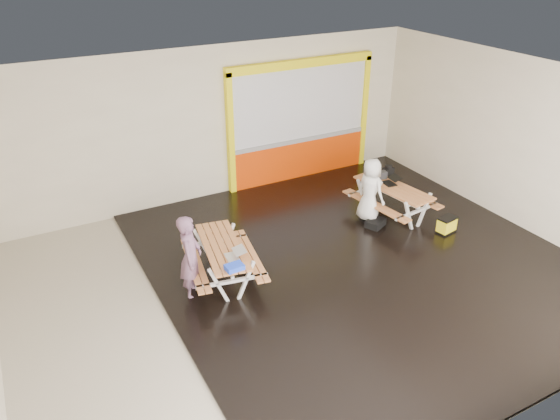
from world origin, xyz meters
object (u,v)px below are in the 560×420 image
person_left (191,257)px  laptop_right (391,181)px  picnic_table_right (393,194)px  picnic_table_left (223,254)px  backpack (388,174)px  person_right (370,190)px  laptop_left (235,254)px  blue_pouch (234,267)px  dark_case (375,223)px  fluke_bag (447,225)px  toolbox (378,175)px

person_left → laptop_right: size_ratio=4.06×
picnic_table_right → laptop_right: laptop_right is taller
picnic_table_left → backpack: size_ratio=4.81×
picnic_table_right → person_right: size_ratio=1.43×
laptop_left → blue_pouch: (-0.16, -0.34, -0.00)m
laptop_left → dark_case: bearing=10.9°
person_left → person_right: 4.30m
picnic_table_left → fluke_bag: 4.77m
picnic_table_left → blue_pouch: bearing=-98.3°
person_right → laptop_left: 3.69m
dark_case → fluke_bag: bearing=-38.4°
picnic_table_left → laptop_left: 0.49m
picnic_table_left → picnic_table_right: size_ratio=1.00×
laptop_left → blue_pouch: size_ratio=1.24×
picnic_table_left → blue_pouch: 0.82m
toolbox → dark_case: 1.18m
person_left → dark_case: bearing=-56.0°
backpack → toolbox: bearing=-155.1°
laptop_right → backpack: size_ratio=0.92×
blue_pouch → backpack: size_ratio=0.71×
picnic_table_left → person_right: 3.65m
picnic_table_right → blue_pouch: blue_pouch is taller
blue_pouch → fluke_bag: bearing=1.4°
laptop_right → dark_case: bearing=-148.7°
person_left → backpack: bearing=-46.9°
picnic_table_right → fluke_bag: bearing=-65.1°
laptop_left → person_left: bearing=157.7°
picnic_table_left → laptop_right: bearing=8.6°
toolbox → person_right: bearing=-140.2°
person_right → fluke_bag: (1.11, -1.19, -0.55)m
person_right → fluke_bag: size_ratio=3.17×
person_left → fluke_bag: bearing=-66.8°
person_right → backpack: (1.01, 0.67, -0.09)m
blue_pouch → picnic_table_left: bearing=81.7°
backpack → laptop_right: bearing=-123.3°
dark_case → fluke_bag: 1.45m
backpack → dark_case: (-1.03, -0.97, -0.55)m
blue_pouch → dark_case: 3.88m
person_left → blue_pouch: 0.82m
person_left → fluke_bag: person_left is taller
blue_pouch → toolbox: toolbox is taller
person_left → blue_pouch: (0.53, -0.63, 0.01)m
laptop_left → fluke_bag: (4.67, -0.22, -0.56)m
laptop_left → dark_case: (3.53, 0.68, -0.65)m
laptop_left → toolbox: size_ratio=0.94×
laptop_right → blue_pouch: bearing=-161.9°
blue_pouch → dark_case: blue_pouch is taller
picnic_table_right → toolbox: size_ratio=5.11×
blue_pouch → backpack: (4.73, 1.99, -0.09)m
laptop_left → backpack: 4.86m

